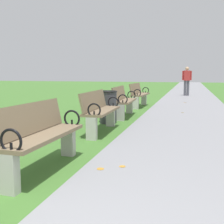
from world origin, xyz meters
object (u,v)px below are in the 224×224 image
at_px(park_bench_3, 100,110).
at_px(pedestrian_walking, 187,79).
at_px(trash_bin, 108,107).
at_px(park_bench_4, 124,100).
at_px(park_bench_2, 40,135).
at_px(park_bench_5, 139,94).

relative_size(park_bench_3, pedestrian_walking, 0.99).
bearing_deg(trash_bin, pedestrian_walking, 79.14).
height_order(park_bench_3, park_bench_4, same).
xyz_separation_m(park_bench_3, pedestrian_walking, (1.70, 10.76, 0.44)).
bearing_deg(park_bench_3, pedestrian_walking, 81.04).
height_order(park_bench_2, park_bench_4, same).
distance_m(park_bench_4, pedestrian_walking, 8.63).
bearing_deg(park_bench_5, park_bench_3, -90.00).
relative_size(park_bench_4, trash_bin, 1.93).
bearing_deg(park_bench_4, park_bench_5, 90.00).
bearing_deg(park_bench_3, park_bench_5, 90.00).
distance_m(park_bench_3, pedestrian_walking, 10.90).
bearing_deg(pedestrian_walking, park_bench_4, -101.35).
bearing_deg(trash_bin, park_bench_2, -87.73).
bearing_deg(park_bench_2, park_bench_5, 90.00).
bearing_deg(park_bench_2, park_bench_3, 90.00).
bearing_deg(park_bench_2, park_bench_4, 90.00).
bearing_deg(trash_bin, park_bench_5, 87.73).
height_order(park_bench_2, trash_bin, park_bench_2).
xyz_separation_m(park_bench_2, trash_bin, (-0.15, 3.71, -0.06)).
xyz_separation_m(park_bench_4, pedestrian_walking, (1.70, 8.45, 0.44)).
distance_m(park_bench_3, park_bench_4, 2.31).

